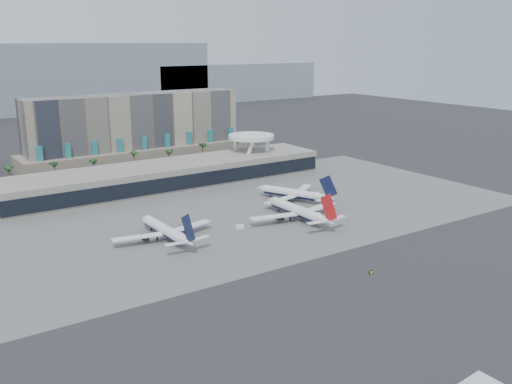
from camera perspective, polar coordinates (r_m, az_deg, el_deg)
ground at (r=207.07m, az=4.67°, el=-5.71°), size 900.00×900.00×0.00m
apron_pad at (r=249.90m, az=-3.23°, el=-2.03°), size 260.00×130.00×0.06m
mountain_ridge at (r=639.82m, az=-20.81°, el=10.13°), size 680.00×60.00×70.00m
hotel at (r=355.20m, az=-11.87°, el=5.54°), size 140.00×30.00×42.00m
terminal at (r=295.12m, az=-8.74°, el=1.77°), size 170.00×32.50×14.50m
saucer_structure at (r=324.60m, az=-0.48°, el=5.29°), size 26.00×26.00×21.89m
palm_row at (r=328.46m, az=-10.32°, el=3.75°), size 157.80×2.80×13.10m
airliner_left at (r=217.40m, az=-9.02°, el=-3.80°), size 41.14×42.36×14.62m
airliner_centre at (r=238.53m, az=4.24°, el=-1.88°), size 44.47×45.73×15.80m
airliner_right at (r=266.77m, az=3.77°, el=-0.12°), size 38.21×39.33×14.54m
service_vehicle_a at (r=220.79m, az=-9.25°, el=-4.19°), size 5.51×4.04×2.43m
service_vehicle_b at (r=228.01m, az=-1.62°, el=-3.49°), size 3.41×2.59×1.55m
taxiway_sign at (r=189.18m, az=11.44°, el=-7.86°), size 2.09×0.71×0.94m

